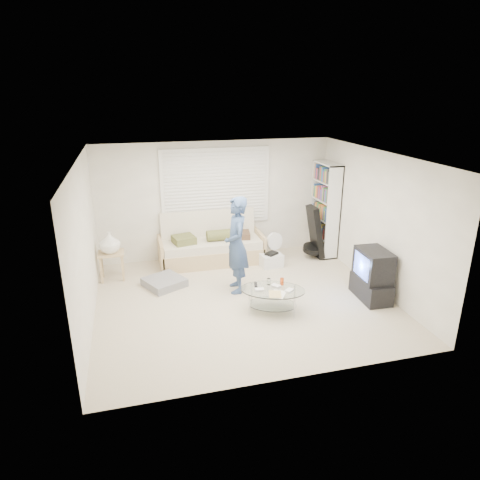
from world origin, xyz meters
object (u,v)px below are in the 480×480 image
object	(u,v)px
bookshelf	(325,209)
tv_unit	(372,275)
futon_sofa	(211,246)
coffee_table	(273,293)

from	to	relation	value
bookshelf	tv_unit	xyz separation A→B (m)	(-0.12, -2.26, -0.58)
tv_unit	bookshelf	bearing A→B (deg)	86.83
futon_sofa	bookshelf	xyz separation A→B (m)	(2.52, -0.13, 0.67)
coffee_table	bookshelf	bearing A→B (deg)	49.19
bookshelf	tv_unit	size ratio (longest dim) A/B	2.26
bookshelf	coffee_table	world-z (taller)	bookshelf
futon_sofa	bookshelf	world-z (taller)	bookshelf
tv_unit	futon_sofa	bearing A→B (deg)	135.09
bookshelf	coffee_table	size ratio (longest dim) A/B	1.65
futon_sofa	tv_unit	world-z (taller)	futon_sofa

